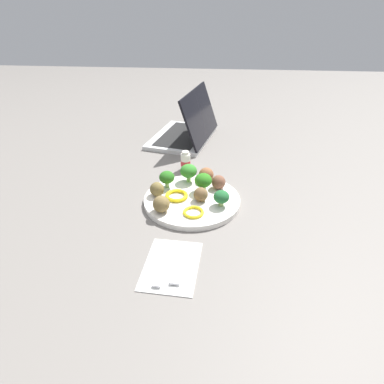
{
  "coord_description": "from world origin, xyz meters",
  "views": [
    {
      "loc": [
        0.81,
        0.07,
        0.53
      ],
      "look_at": [
        0.0,
        0.0,
        0.04
      ],
      "focal_mm": 30.89,
      "sensor_mm": 36.0,
      "label": 1
    }
  ],
  "objects_px": {
    "meatball_mid_left": "(157,189)",
    "meatball_back_right": "(219,182)",
    "pepper_ring_front_left": "(177,196)",
    "fork": "(179,267)",
    "meatball_front_right": "(201,194)",
    "meatball_mid_right": "(206,175)",
    "broccoli_floret_front_right": "(203,181)",
    "broccoli_floret_near_rim": "(167,177)",
    "plate": "(192,200)",
    "laptop": "(187,131)",
    "pepper_ring_back_left": "(193,212)",
    "broccoli_floret_center": "(221,197)",
    "meatball_back_left": "(161,204)",
    "knife": "(163,265)",
    "napkin": "(172,265)",
    "broccoli_floret_back_left": "(189,171)"
  },
  "relations": [
    {
      "from": "broccoli_floret_front_right",
      "to": "broccoli_floret_near_rim",
      "type": "bearing_deg",
      "value": -98.41
    },
    {
      "from": "pepper_ring_front_left",
      "to": "laptop",
      "type": "bearing_deg",
      "value": -178.11
    },
    {
      "from": "meatball_mid_right",
      "to": "pepper_ring_back_left",
      "type": "distance_m",
      "value": 0.18
    },
    {
      "from": "meatball_mid_left",
      "to": "pepper_ring_front_left",
      "type": "xyz_separation_m",
      "value": [
        0.01,
        0.06,
        -0.02
      ]
    },
    {
      "from": "meatball_back_right",
      "to": "knife",
      "type": "xyz_separation_m",
      "value": [
        0.33,
        -0.12,
        -0.03
      ]
    },
    {
      "from": "broccoli_floret_front_right",
      "to": "broccoli_floret_center",
      "type": "distance_m",
      "value": 0.09
    },
    {
      "from": "pepper_ring_back_left",
      "to": "knife",
      "type": "distance_m",
      "value": 0.2
    },
    {
      "from": "broccoli_floret_back_left",
      "to": "pepper_ring_front_left",
      "type": "height_order",
      "value": "broccoli_floret_back_left"
    },
    {
      "from": "broccoli_floret_back_left",
      "to": "pepper_ring_back_left",
      "type": "relative_size",
      "value": 1.01
    },
    {
      "from": "meatball_front_right",
      "to": "fork",
      "type": "height_order",
      "value": "meatball_front_right"
    },
    {
      "from": "meatball_back_left",
      "to": "meatball_mid_right",
      "type": "relative_size",
      "value": 0.99
    },
    {
      "from": "meatball_mid_right",
      "to": "broccoli_floret_front_right",
      "type": "bearing_deg",
      "value": -5.51
    },
    {
      "from": "broccoli_floret_back_left",
      "to": "pepper_ring_front_left",
      "type": "bearing_deg",
      "value": -14.51
    },
    {
      "from": "broccoli_floret_front_right",
      "to": "broccoli_floret_near_rim",
      "type": "distance_m",
      "value": 0.11
    },
    {
      "from": "meatball_back_left",
      "to": "knife",
      "type": "bearing_deg",
      "value": 10.12
    },
    {
      "from": "meatball_mid_right",
      "to": "fork",
      "type": "distance_m",
      "value": 0.38
    },
    {
      "from": "plate",
      "to": "knife",
      "type": "relative_size",
      "value": 1.92
    },
    {
      "from": "meatball_front_right",
      "to": "meatball_mid_right",
      "type": "distance_m",
      "value": 0.11
    },
    {
      "from": "broccoli_floret_front_right",
      "to": "meatball_back_right",
      "type": "distance_m",
      "value": 0.05
    },
    {
      "from": "pepper_ring_back_left",
      "to": "broccoli_floret_front_right",
      "type": "bearing_deg",
      "value": 170.73
    },
    {
      "from": "plate",
      "to": "broccoli_floret_center",
      "type": "xyz_separation_m",
      "value": [
        0.03,
        0.08,
        0.04
      ]
    },
    {
      "from": "meatball_back_left",
      "to": "broccoli_floret_near_rim",
      "type": "bearing_deg",
      "value": -178.2
    },
    {
      "from": "pepper_ring_front_left",
      "to": "fork",
      "type": "xyz_separation_m",
      "value": [
        0.27,
        0.04,
        -0.01
      ]
    },
    {
      "from": "broccoli_floret_center",
      "to": "meatball_mid_right",
      "type": "relative_size",
      "value": 0.99
    },
    {
      "from": "meatball_mid_left",
      "to": "laptop",
      "type": "height_order",
      "value": "laptop"
    },
    {
      "from": "meatball_back_left",
      "to": "meatball_front_right",
      "type": "height_order",
      "value": "meatball_back_left"
    },
    {
      "from": "plate",
      "to": "meatball_back_right",
      "type": "bearing_deg",
      "value": 129.89
    },
    {
      "from": "meatball_mid_left",
      "to": "meatball_back_right",
      "type": "bearing_deg",
      "value": 107.76
    },
    {
      "from": "meatball_mid_left",
      "to": "fork",
      "type": "relative_size",
      "value": 0.35
    },
    {
      "from": "pepper_ring_front_left",
      "to": "fork",
      "type": "bearing_deg",
      "value": 8.14
    },
    {
      "from": "broccoli_floret_center",
      "to": "meatball_back_right",
      "type": "xyz_separation_m",
      "value": [
        -0.1,
        -0.01,
        -0.01
      ]
    },
    {
      "from": "plate",
      "to": "broccoli_floret_front_right",
      "type": "bearing_deg",
      "value": 142.6
    },
    {
      "from": "laptop",
      "to": "meatball_back_left",
      "type": "bearing_deg",
      "value": -1.64
    },
    {
      "from": "pepper_ring_front_left",
      "to": "meatball_mid_left",
      "type": "bearing_deg",
      "value": -97.8
    },
    {
      "from": "plate",
      "to": "pepper_ring_front_left",
      "type": "bearing_deg",
      "value": -87.2
    },
    {
      "from": "broccoli_floret_center",
      "to": "napkin",
      "type": "height_order",
      "value": "broccoli_floret_center"
    },
    {
      "from": "meatball_front_right",
      "to": "fork",
      "type": "bearing_deg",
      "value": -6.92
    },
    {
      "from": "broccoli_floret_front_right",
      "to": "meatball_back_right",
      "type": "xyz_separation_m",
      "value": [
        -0.02,
        0.05,
        -0.02
      ]
    },
    {
      "from": "broccoli_floret_center",
      "to": "broccoli_floret_near_rim",
      "type": "height_order",
      "value": "broccoli_floret_near_rim"
    },
    {
      "from": "meatball_front_right",
      "to": "broccoli_floret_front_right",
      "type": "bearing_deg",
      "value": 175.53
    },
    {
      "from": "broccoli_floret_back_left",
      "to": "meatball_back_left",
      "type": "distance_m",
      "value": 0.18
    },
    {
      "from": "broccoli_floret_front_right",
      "to": "meatball_mid_left",
      "type": "distance_m",
      "value": 0.14
    },
    {
      "from": "broccoli_floret_back_left",
      "to": "broccoli_floret_front_right",
      "type": "relative_size",
      "value": 0.98
    },
    {
      "from": "broccoli_floret_near_rim",
      "to": "meatball_mid_right",
      "type": "height_order",
      "value": "broccoli_floret_near_rim"
    },
    {
      "from": "broccoli_floret_back_left",
      "to": "meatball_back_right",
      "type": "xyz_separation_m",
      "value": [
        0.03,
        0.09,
        -0.01
      ]
    },
    {
      "from": "broccoli_floret_front_right",
      "to": "napkin",
      "type": "xyz_separation_m",
      "value": [
        0.3,
        -0.05,
        -0.05
      ]
    },
    {
      "from": "broccoli_floret_center",
      "to": "meatball_back_left",
      "type": "xyz_separation_m",
      "value": [
        0.04,
        -0.16,
        -0.0
      ]
    },
    {
      "from": "plate",
      "to": "meatball_front_right",
      "type": "bearing_deg",
      "value": 66.37
    },
    {
      "from": "knife",
      "to": "pepper_ring_front_left",
      "type": "bearing_deg",
      "value": -179.34
    },
    {
      "from": "pepper_ring_front_left",
      "to": "napkin",
      "type": "height_order",
      "value": "pepper_ring_front_left"
    }
  ]
}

